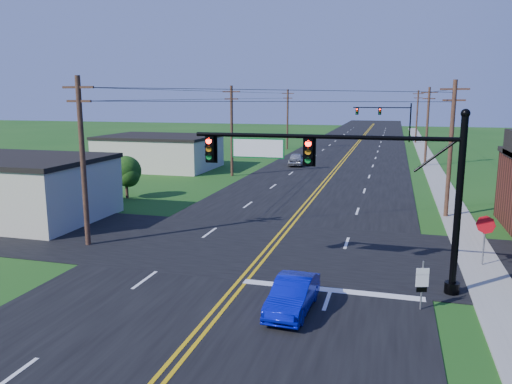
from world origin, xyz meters
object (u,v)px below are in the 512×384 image
(signal_mast_main, at_px, (345,175))
(route_sign, at_px, (422,282))
(signal_mast_far, at_px, (385,116))
(stop_sign, at_px, (485,230))
(blue_car, at_px, (293,296))

(signal_mast_main, relative_size, route_sign, 5.83)
(signal_mast_main, relative_size, signal_mast_far, 1.03)
(route_sign, xyz_separation_m, stop_sign, (3.05, 5.99, 0.66))
(signal_mast_far, relative_size, stop_sign, 4.42)
(signal_mast_main, xyz_separation_m, route_sign, (3.16, -2.02, -3.62))
(route_sign, distance_m, stop_sign, 6.76)
(signal_mast_main, xyz_separation_m, signal_mast_far, (0.10, 72.00, -0.20))
(blue_car, bearing_deg, signal_mast_far, 91.68)
(signal_mast_main, bearing_deg, stop_sign, 32.61)
(signal_mast_main, distance_m, blue_car, 5.55)
(signal_mast_far, bearing_deg, route_sign, -87.63)
(stop_sign, bearing_deg, signal_mast_far, 118.47)
(signal_mast_far, relative_size, route_sign, 5.67)
(stop_sign, bearing_deg, route_sign, -93.66)
(blue_car, height_order, route_sign, route_sign)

